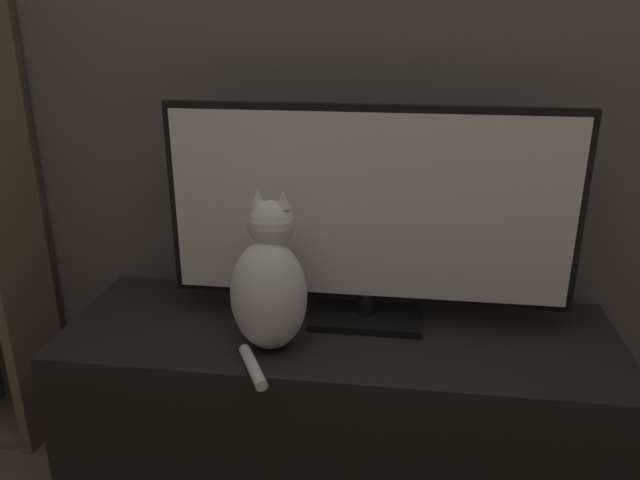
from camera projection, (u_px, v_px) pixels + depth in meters
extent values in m
cube|color=#60564C|center=(354.00, 5.00, 1.64)|extent=(4.80, 0.05, 2.60)
cube|color=black|center=(338.00, 409.00, 1.73)|extent=(1.45, 0.50, 0.50)
cube|color=black|center=(366.00, 317.00, 1.69)|extent=(0.29, 0.18, 0.02)
cylinder|color=black|center=(366.00, 304.00, 1.68)|extent=(0.04, 0.04, 0.06)
cube|color=black|center=(369.00, 207.00, 1.59)|extent=(1.05, 0.02, 0.52)
cube|color=silver|center=(369.00, 208.00, 1.58)|extent=(1.02, 0.01, 0.48)
ellipsoid|color=silver|center=(269.00, 296.00, 1.51)|extent=(0.21, 0.19, 0.28)
ellipsoid|color=black|center=(277.00, 290.00, 1.57)|extent=(0.11, 0.07, 0.15)
sphere|color=silver|center=(271.00, 224.00, 1.48)|extent=(0.13, 0.13, 0.11)
cone|color=silver|center=(258.00, 197.00, 1.47)|extent=(0.04, 0.04, 0.04)
cone|color=silver|center=(283.00, 199.00, 1.45)|extent=(0.04, 0.04, 0.04)
cylinder|color=silver|center=(253.00, 367.00, 1.45)|extent=(0.10, 0.16, 0.03)
cube|color=brown|center=(5.00, 164.00, 1.74)|extent=(0.03, 0.28, 1.76)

